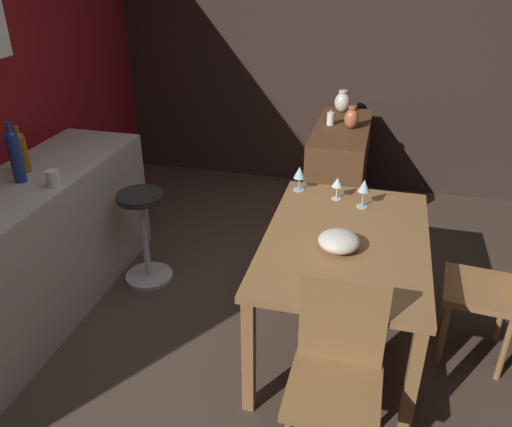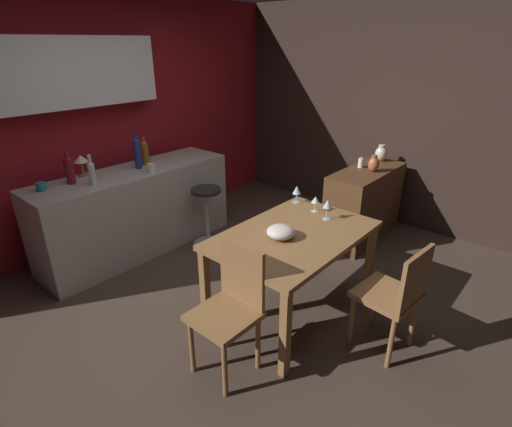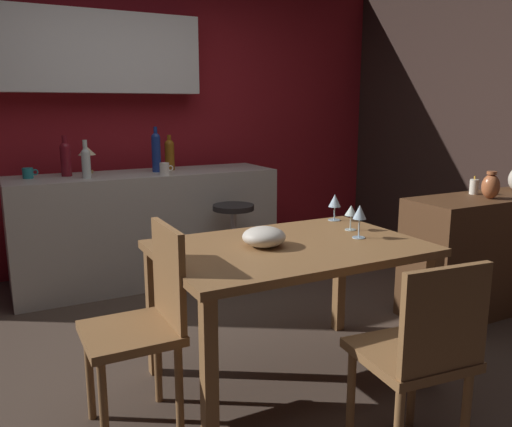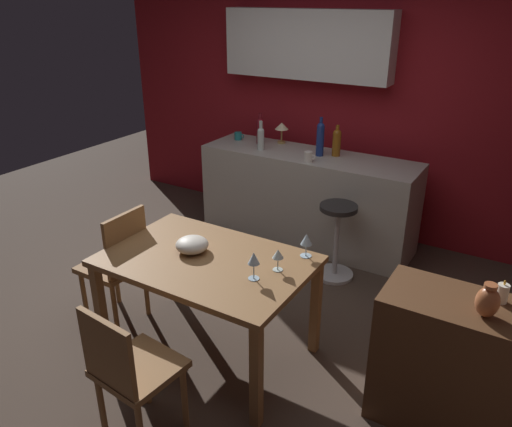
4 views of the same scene
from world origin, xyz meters
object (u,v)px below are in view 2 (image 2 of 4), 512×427
Objects in this scene: sideboard_cabinet at (364,204)px; wine_bottle_cobalt at (137,152)px; wine_bottle_ruby at (69,169)px; vase_copper at (374,164)px; wine_bottle_amber at (145,151)px; vase_ceramic_ivory at (381,153)px; cup_teal at (41,187)px; chair_by_doorway at (395,294)px; fruit_bowl at (281,232)px; wine_bottle_clear at (91,172)px; dining_table at (293,242)px; bar_stool at (207,216)px; wine_glass_left at (315,200)px; wine_glass_center at (328,205)px; counter_lamp at (81,160)px; pillar_candle_tall at (361,163)px; chair_near_window at (231,306)px; cup_white at (151,168)px; wine_glass_right at (297,191)px.

sideboard_cabinet is 3.02× the size of wine_bottle_cobalt.
wine_bottle_ruby reaches higher than vase_copper.
wine_bottle_amber is 2.69m from vase_ceramic_ivory.
cup_teal is 0.58× the size of vase_ceramic_ivory.
wine_bottle_ruby is at bearing 107.30° from chair_by_doorway.
wine_bottle_clear is at bearing 106.66° from fruit_bowl.
fruit_bowl is 2.18m from cup_teal.
dining_table is 1.95× the size of bar_stool.
sideboard_cabinet is 5.71× the size of vase_ceramic_ivory.
wine_glass_left is 0.18m from wine_glass_center.
counter_lamp reaches higher than dining_table.
wine_glass_left is at bearing -170.91° from pillar_candle_tall.
wine_glass_center is 1.60× the size of cup_teal.
bar_stool is 1.27m from wine_bottle_clear.
vase_copper is (2.40, 0.18, 0.40)m from chair_near_window.
wine_bottle_clear is at bearing -168.23° from wine_bottle_cobalt.
pillar_candle_tall is at bearing -31.78° from cup_teal.
wine_bottle_cobalt is at bearing -152.06° from wine_bottle_amber.
chair_near_window is 1.05× the size of chair_by_doorway.
wine_glass_left is at bearing -70.40° from cup_white.
wine_bottle_ruby is 1.09× the size of wine_bottle_clear.
dining_table is 0.79m from chair_near_window.
wine_bottle_amber is 1.52× the size of vase_ceramic_ivory.
wine_bottle_ruby is (-2.45, 1.79, 0.63)m from sideboard_cabinet.
cup_white is at bearing 94.46° from chair_by_doorway.
wine_bottle_amber reaches higher than wine_glass_center.
chair_by_doorway is at bearing -110.44° from wine_glass_right.
bar_stool is at bearing 70.92° from fruit_bowl.
pillar_candle_tall is at bearing -34.41° from wine_bottle_ruby.
wine_glass_center is 1.64× the size of cup_white.
wine_bottle_cobalt is 0.26m from cup_white.
vase_copper is (1.73, -1.80, -0.17)m from wine_bottle_cobalt.
chair_by_doorway is at bearing -151.65° from vase_ceramic_ivory.
sideboard_cabinet is 0.50m from vase_copper.
wine_bottle_clear is at bearing 110.26° from dining_table.
wine_bottle_amber is 0.16m from wine_bottle_cobalt.
wine_bottle_cobalt is at bearing 71.20° from chair_near_window.
vase_ceramic_ivory is at bearing 6.02° from chair_near_window.
fruit_bowl is at bearing -73.34° from wine_bottle_clear.
cup_white reaches higher than fruit_bowl.
vase_ceramic_ivory is (0.45, 0.12, 0.00)m from vase_copper.
wine_bottle_amber is at bearing 134.15° from pillar_candle_tall.
wine_bottle_cobalt is (-0.14, -0.07, 0.03)m from wine_bottle_amber.
wine_bottle_cobalt is at bearing 129.20° from bar_stool.
chair_near_window is 4.78× the size of vase_ceramic_ivory.
wine_glass_right is 1.15m from pillar_candle_tall.
dining_table is 1.96m from wine_bottle_clear.
cup_white is (-1.77, 1.50, 0.54)m from sideboard_cabinet.
counter_lamp is at bearing 105.95° from dining_table.
sideboard_cabinet is 3.30m from cup_teal.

